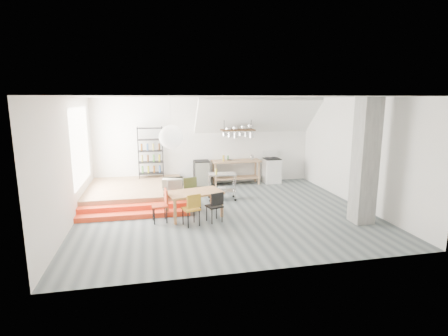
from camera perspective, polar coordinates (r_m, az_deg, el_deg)
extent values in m
plane|color=#4B5457|center=(9.96, 0.15, -7.20)|extent=(8.00, 8.00, 0.00)
cube|color=silver|center=(12.99, -3.08, 4.36)|extent=(8.00, 0.04, 3.20)
cube|color=silver|center=(9.59, -23.93, 0.96)|extent=(0.04, 7.00, 3.20)
cube|color=silver|center=(11.11, 20.78, 2.48)|extent=(0.04, 7.00, 3.20)
cube|color=white|center=(9.45, 0.15, 11.54)|extent=(8.00, 7.00, 0.02)
cube|color=white|center=(12.73, 5.42, 8.48)|extent=(4.40, 1.44, 1.32)
cube|color=white|center=(11.01, -22.34, 3.35)|extent=(0.02, 2.50, 2.20)
cube|color=#996F4C|center=(11.64, -14.13, -3.80)|extent=(3.00, 3.00, 0.40)
cube|color=#EA3D1B|center=(9.80, -14.49, -7.46)|extent=(3.00, 0.35, 0.13)
cube|color=#EA3D1B|center=(10.12, -14.42, -6.48)|extent=(3.00, 0.35, 0.27)
cube|color=slate|center=(9.49, 22.05, 1.01)|extent=(0.50, 0.50, 3.20)
cube|color=#996F4C|center=(12.97, 2.00, 1.14)|extent=(1.80, 0.60, 0.06)
cube|color=#996F4C|center=(13.09, 1.98, -1.57)|extent=(1.70, 0.55, 0.04)
cube|color=#996F4C|center=(13.48, 5.15, -0.46)|extent=(0.06, 0.06, 0.86)
cube|color=#996F4C|center=(13.10, -1.73, -0.76)|extent=(0.06, 0.06, 0.86)
cube|color=#996F4C|center=(13.07, 5.71, -0.84)|extent=(0.06, 0.06, 0.86)
cube|color=#996F4C|center=(12.67, -1.38, -1.16)|extent=(0.06, 0.06, 0.86)
cube|color=white|center=(13.45, 7.79, -0.46)|extent=(0.60, 0.60, 0.90)
cube|color=black|center=(13.36, 7.84, 1.52)|extent=(0.58, 0.58, 0.03)
cube|color=white|center=(13.60, 7.46, 2.25)|extent=(0.60, 0.05, 0.25)
cylinder|color=black|center=(13.54, 8.20, 1.74)|extent=(0.18, 0.18, 0.02)
cylinder|color=black|center=(13.44, 7.08, 1.70)|extent=(0.18, 0.18, 0.02)
cylinder|color=black|center=(13.28, 8.62, 1.54)|extent=(0.18, 0.18, 0.02)
cylinder|color=black|center=(13.18, 7.47, 1.51)|extent=(0.18, 0.18, 0.02)
cube|color=#42291A|center=(12.62, 2.25, 6.22)|extent=(1.20, 0.50, 0.05)
cylinder|color=black|center=(12.47, 0.02, 8.82)|extent=(0.02, 0.02, 1.15)
cylinder|color=black|center=(12.72, 4.49, 8.83)|extent=(0.02, 0.02, 1.15)
cylinder|color=silver|center=(12.47, 0.07, 5.53)|extent=(0.16, 0.16, 0.12)
cylinder|color=silver|center=(12.52, 0.97, 5.45)|extent=(0.20, 0.20, 0.16)
cylinder|color=silver|center=(12.57, 1.86, 5.38)|extent=(0.16, 0.16, 0.20)
cylinder|color=silver|center=(12.61, 2.75, 5.58)|extent=(0.20, 0.20, 0.12)
cylinder|color=silver|center=(12.67, 3.63, 5.50)|extent=(0.16, 0.16, 0.16)
cylinder|color=silver|center=(12.72, 4.50, 5.42)|extent=(0.20, 0.20, 0.20)
cylinder|color=black|center=(12.76, -10.02, 2.73)|extent=(0.02, 0.02, 1.80)
cylinder|color=black|center=(12.77, -13.79, 2.57)|extent=(0.02, 0.02, 1.80)
cylinder|color=black|center=(12.41, -9.96, 2.49)|extent=(0.02, 0.02, 1.80)
cylinder|color=black|center=(12.41, -13.84, 2.33)|extent=(0.02, 0.02, 1.80)
cube|color=black|center=(12.71, -11.76, -0.81)|extent=(0.88, 0.38, 0.02)
cube|color=black|center=(12.64, -11.84, 0.96)|extent=(0.88, 0.38, 0.02)
cube|color=black|center=(12.57, -11.91, 2.76)|extent=(0.88, 0.38, 0.02)
cube|color=black|center=(12.52, -11.98, 4.57)|extent=(0.88, 0.38, 0.02)
cube|color=black|center=(12.48, -12.06, 6.39)|extent=(0.88, 0.38, 0.03)
cylinder|color=#498A37|center=(12.68, -11.79, -0.19)|extent=(0.07, 0.07, 0.24)
cylinder|color=#9F971A|center=(12.61, -11.86, 1.59)|extent=(0.07, 0.07, 0.24)
cylinder|color=brown|center=(12.55, -11.93, 3.39)|extent=(0.07, 0.07, 0.24)
cube|color=#996F4C|center=(10.34, -8.35, -3.45)|extent=(0.60, 0.40, 0.03)
cylinder|color=black|center=(10.54, -6.93, -3.59)|extent=(0.02, 0.02, 0.13)
cylinder|color=black|center=(10.51, -9.87, -3.72)|extent=(0.02, 0.02, 0.13)
cylinder|color=black|center=(10.22, -6.76, -4.07)|extent=(0.02, 0.02, 0.13)
cylinder|color=black|center=(10.19, -9.80, -4.20)|extent=(0.02, 0.02, 0.13)
sphere|color=white|center=(8.96, -8.65, 5.02)|extent=(0.60, 0.60, 0.60)
cube|color=olive|center=(9.44, -4.90, -4.04)|extent=(1.62, 1.16, 0.06)
cube|color=olive|center=(10.09, -2.07, -5.06)|extent=(0.08, 0.08, 0.64)
cube|color=olive|center=(9.65, -9.29, -5.97)|extent=(0.08, 0.08, 0.64)
cube|color=olive|center=(9.48, -0.35, -6.13)|extent=(0.08, 0.08, 0.64)
cube|color=olive|center=(9.02, -8.00, -7.17)|extent=(0.08, 0.08, 0.64)
cube|color=#A9781D|center=(8.86, -5.41, -6.65)|extent=(0.49, 0.49, 0.04)
cube|color=#A9781D|center=(8.64, -4.95, -5.43)|extent=(0.36, 0.16, 0.34)
cylinder|color=black|center=(8.74, -5.87, -8.46)|extent=(0.03, 0.03, 0.43)
cylinder|color=black|center=(8.86, -4.04, -8.14)|extent=(0.03, 0.03, 0.43)
cylinder|color=black|center=(9.01, -6.71, -7.88)|extent=(0.03, 0.03, 0.43)
cylinder|color=black|center=(9.13, -4.92, -7.58)|extent=(0.03, 0.03, 0.43)
cube|color=black|center=(9.10, -1.61, -6.25)|extent=(0.47, 0.47, 0.04)
cube|color=black|center=(8.89, -1.09, -5.10)|extent=(0.35, 0.15, 0.32)
cylinder|color=black|center=(8.98, -1.97, -7.93)|extent=(0.03, 0.03, 0.41)
cylinder|color=black|center=(9.11, -0.32, -7.63)|extent=(0.03, 0.03, 0.41)
cylinder|color=black|center=(9.22, -2.86, -7.41)|extent=(0.03, 0.03, 0.41)
cylinder|color=black|center=(9.36, -1.24, -7.12)|extent=(0.03, 0.03, 0.41)
cube|color=#4B5729|center=(10.09, -5.13, -4.21)|extent=(0.51, 0.51, 0.04)
cube|color=#4B5729|center=(10.20, -5.55, -2.54)|extent=(0.39, 0.14, 0.37)
cylinder|color=black|center=(10.37, -4.59, -5.17)|extent=(0.03, 0.03, 0.46)
cylinder|color=black|center=(10.25, -6.33, -5.39)|extent=(0.03, 0.03, 0.46)
cylinder|color=black|center=(10.07, -3.87, -5.65)|extent=(0.03, 0.03, 0.46)
cylinder|color=black|center=(9.95, -5.65, -5.89)|extent=(0.03, 0.03, 0.46)
cube|color=#C23B1B|center=(9.22, -10.49, -6.05)|extent=(0.43, 0.43, 0.04)
cube|color=#C23B1B|center=(9.17, -9.45, -4.50)|extent=(0.08, 0.38, 0.34)
cylinder|color=black|center=(9.16, -9.33, -7.61)|extent=(0.03, 0.03, 0.43)
cylinder|color=black|center=(9.45, -9.61, -7.01)|extent=(0.03, 0.03, 0.43)
cylinder|color=black|center=(9.12, -11.31, -7.76)|extent=(0.03, 0.03, 0.43)
cylinder|color=black|center=(9.42, -11.52, -7.15)|extent=(0.03, 0.03, 0.43)
cube|color=silver|center=(10.95, -0.30, -1.00)|extent=(0.89, 0.54, 0.04)
cube|color=silver|center=(11.08, -0.30, -3.76)|extent=(0.89, 0.54, 0.03)
cylinder|color=silver|center=(11.30, 1.58, -2.74)|extent=(0.03, 0.03, 0.81)
sphere|color=black|center=(11.39, 1.56, -4.62)|extent=(0.08, 0.08, 0.08)
cylinder|color=silver|center=(11.21, -2.44, -2.85)|extent=(0.03, 0.03, 0.81)
sphere|color=black|center=(11.31, -2.42, -4.75)|extent=(0.08, 0.08, 0.08)
cylinder|color=silver|center=(10.90, 1.90, -3.26)|extent=(0.03, 0.03, 0.81)
sphere|color=black|center=(11.00, 1.88, -5.21)|extent=(0.08, 0.08, 0.08)
cylinder|color=silver|center=(10.81, -2.26, -3.38)|extent=(0.03, 0.03, 0.81)
sphere|color=black|center=(10.91, -2.25, -5.35)|extent=(0.08, 0.08, 0.08)
cube|color=black|center=(12.85, -3.69, -0.84)|extent=(0.55, 0.55, 0.93)
imported|color=beige|center=(10.30, -8.38, -2.51)|extent=(0.63, 0.47, 0.32)
imported|color=silver|center=(12.86, 1.03, 1.31)|extent=(0.23, 0.23, 0.05)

